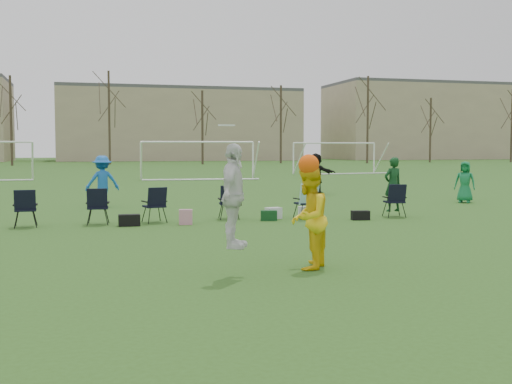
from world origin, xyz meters
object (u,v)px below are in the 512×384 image
object	(u,v)px
fielder_blue	(102,181)
goal_right	(335,149)
center_contest	(280,208)
fielder_green_far	(465,182)
fielder_black	(316,174)
goal_mid	(198,149)

from	to	relation	value
fielder_blue	goal_right	size ratio (longest dim) A/B	0.24
fielder_blue	center_contest	bearing A→B (deg)	93.86
fielder_green_far	center_contest	xyz separation A→B (m)	(-10.57, -10.95, 0.28)
fielder_green_far	goal_right	size ratio (longest dim) A/B	0.21
fielder_blue	fielder_black	xyz separation A→B (m)	(9.24, 3.88, 0.02)
fielder_blue	fielder_black	world-z (taller)	fielder_black
goal_mid	fielder_green_far	bearing A→B (deg)	-68.60
fielder_black	goal_mid	size ratio (longest dim) A/B	0.24
goal_mid	goal_right	bearing A→B (deg)	30.57
fielder_black	goal_right	xyz separation A→B (m)	(9.38, 20.86, 1.03)
fielder_blue	goal_mid	size ratio (longest dim) A/B	0.24
goal_mid	fielder_blue	bearing A→B (deg)	-105.45
center_contest	fielder_black	bearing A→B (deg)	67.63
fielder_blue	goal_right	distance (m)	30.97
center_contest	goal_mid	xyz separation A→B (m)	(4.17, 31.37, 0.88)
fielder_blue	fielder_black	distance (m)	10.02
fielder_green_far	fielder_black	size ratio (longest dim) A/B	0.85
fielder_black	center_contest	size ratio (longest dim) A/B	0.75
fielder_blue	goal_right	bearing A→B (deg)	-134.04
fielder_blue	fielder_green_far	xyz separation A→B (m)	(13.01, -1.69, -0.11)
fielder_green_far	goal_mid	xyz separation A→B (m)	(-6.40, 20.42, 1.16)
center_contest	goal_mid	world-z (taller)	goal_mid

